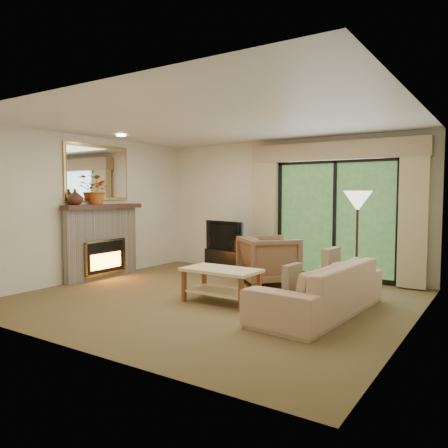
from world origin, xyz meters
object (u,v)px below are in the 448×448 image
Objects in this scene: media_console at (228,261)px; coffee_table at (221,286)px; armchair at (269,260)px; sofa at (319,288)px.

coffee_table is at bearing -47.02° from media_console.
coffee_table is at bearing 133.15° from armchair.
media_console is 0.83× the size of coffee_table.
sofa is at bearing 179.24° from armchair.
sofa reaches higher than coffee_table.
sofa reaches higher than media_console.
media_console is at bearing -120.96° from sofa.
media_console is 0.40× the size of sofa.
coffee_table is (0.03, -1.53, -0.17)m from armchair.
sofa is at bearing -22.85° from media_console.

